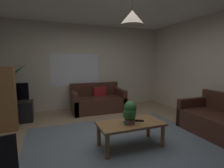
% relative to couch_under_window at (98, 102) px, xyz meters
% --- Properties ---
extents(floor, '(5.14, 5.20, 0.02)m').
position_rel_couch_under_window_xyz_m(floor, '(-0.22, -2.09, -0.28)').
color(floor, '#9E8466').
rests_on(floor, ground).
extents(rug, '(3.34, 2.86, 0.01)m').
position_rel_couch_under_window_xyz_m(rug, '(-0.22, -2.29, -0.27)').
color(rug, slate).
rests_on(rug, ground).
extents(wall_back, '(5.26, 0.06, 2.64)m').
position_rel_couch_under_window_xyz_m(wall_back, '(-0.22, 0.54, 1.05)').
color(wall_back, beige).
rests_on(wall_back, ground).
extents(wall_right, '(0.06, 5.20, 2.64)m').
position_rel_couch_under_window_xyz_m(wall_right, '(2.38, -2.09, 1.05)').
color(wall_right, beige).
rests_on(wall_right, ground).
extents(window_pane, '(1.49, 0.01, 0.99)m').
position_rel_couch_under_window_xyz_m(window_pane, '(-0.57, 0.50, 0.96)').
color(window_pane, white).
extents(couch_under_window, '(1.55, 0.89, 0.82)m').
position_rel_couch_under_window_xyz_m(couch_under_window, '(0.00, 0.00, 0.00)').
color(couch_under_window, '#47281E').
rests_on(couch_under_window, ground).
extents(couch_right_side, '(0.89, 1.46, 0.82)m').
position_rel_couch_under_window_xyz_m(couch_right_side, '(1.85, -2.60, 0.00)').
color(couch_right_side, '#47281E').
rests_on(couch_right_side, ground).
extents(coffee_table, '(1.15, 0.58, 0.44)m').
position_rel_couch_under_window_xyz_m(coffee_table, '(-0.09, -2.38, 0.10)').
color(coffee_table, olive).
rests_on(coffee_table, ground).
extents(book_on_table_0, '(0.15, 0.14, 0.03)m').
position_rel_couch_under_window_xyz_m(book_on_table_0, '(-0.16, -2.42, 0.18)').
color(book_on_table_0, '#387247').
rests_on(book_on_table_0, coffee_table).
extents(book_on_table_1, '(0.14, 0.14, 0.02)m').
position_rel_couch_under_window_xyz_m(book_on_table_1, '(-0.16, -2.43, 0.20)').
color(book_on_table_1, '#2D4C8C').
rests_on(book_on_table_1, coffee_table).
extents(remote_on_table_0, '(0.17, 0.11, 0.02)m').
position_rel_couch_under_window_xyz_m(remote_on_table_0, '(0.08, -2.37, 0.18)').
color(remote_on_table_0, black).
rests_on(remote_on_table_0, coffee_table).
extents(remote_on_table_1, '(0.16, 0.13, 0.02)m').
position_rel_couch_under_window_xyz_m(remote_on_table_1, '(-0.01, -2.32, 0.18)').
color(remote_on_table_1, black).
rests_on(remote_on_table_1, coffee_table).
extents(potted_plant_on_table, '(0.23, 0.26, 0.39)m').
position_rel_couch_under_window_xyz_m(potted_plant_on_table, '(-0.13, -2.42, 0.37)').
color(potted_plant_on_table, brown).
rests_on(potted_plant_on_table, coffee_table).
extents(tv_stand, '(0.90, 0.44, 0.50)m').
position_rel_couch_under_window_xyz_m(tv_stand, '(-2.23, -0.24, -0.02)').
color(tv_stand, black).
rests_on(tv_stand, ground).
extents(tv, '(0.76, 0.16, 0.48)m').
position_rel_couch_under_window_xyz_m(tv, '(-2.23, -0.27, 0.47)').
color(tv, black).
rests_on(tv, tv_stand).
extents(potted_palm_corner, '(0.82, 0.95, 1.47)m').
position_rel_couch_under_window_xyz_m(potted_palm_corner, '(-2.34, 0.17, 0.37)').
color(potted_palm_corner, brown).
rests_on(potted_palm_corner, ground).
extents(pendant_lamp, '(0.39, 0.39, 0.55)m').
position_rel_couch_under_window_xyz_m(pendant_lamp, '(-0.09, -2.38, 1.92)').
color(pendant_lamp, black).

